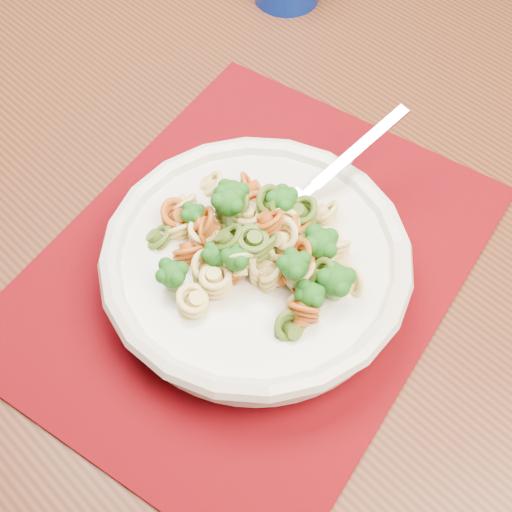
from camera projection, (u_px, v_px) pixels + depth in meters
name	position (u px, v px, depth m)	size (l,w,h in m)	color
dining_table	(150.00, 288.00, 0.75)	(1.81, 1.52, 0.73)	#562A18
placemat	(251.00, 266.00, 0.66)	(0.45, 0.35, 0.00)	#660405
pasta_bowl	(256.00, 262.00, 0.63)	(0.27, 0.27, 0.05)	silver
pasta_broccoli_heap	(256.00, 252.00, 0.62)	(0.23, 0.23, 0.06)	#EAD373
fork	(295.00, 204.00, 0.65)	(0.19, 0.02, 0.01)	silver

